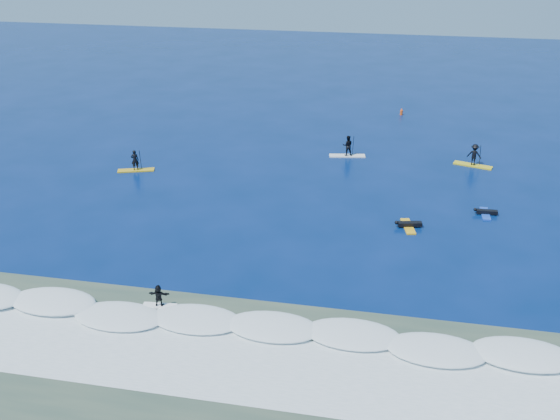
% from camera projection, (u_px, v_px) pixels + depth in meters
% --- Properties ---
extents(ground, '(160.00, 160.00, 0.00)m').
position_uv_depth(ground, '(289.00, 238.00, 40.40)').
color(ground, '#031A4A').
rests_on(ground, ground).
extents(shallow_water, '(90.00, 13.00, 0.01)m').
position_uv_depth(shallow_water, '(233.00, 380.00, 27.97)').
color(shallow_water, '#324438').
rests_on(shallow_water, ground).
extents(breaking_wave, '(40.00, 6.00, 0.30)m').
position_uv_depth(breaking_wave, '(253.00, 328.00, 31.52)').
color(breaking_wave, white).
rests_on(breaking_wave, ground).
extents(whitewater, '(34.00, 5.00, 0.02)m').
position_uv_depth(whitewater, '(238.00, 366.00, 28.86)').
color(whitewater, silver).
rests_on(whitewater, ground).
extents(sup_paddler_left, '(3.02, 1.62, 2.06)m').
position_uv_depth(sup_paddler_left, '(135.00, 163.00, 50.79)').
color(sup_paddler_left, gold).
rests_on(sup_paddler_left, ground).
extents(sup_paddler_center, '(3.19, 1.29, 2.18)m').
position_uv_depth(sup_paddler_center, '(348.00, 147.00, 53.80)').
color(sup_paddler_center, white).
rests_on(sup_paddler_center, ground).
extents(sup_paddler_right, '(3.24, 1.67, 2.21)m').
position_uv_depth(sup_paddler_right, '(474.00, 156.00, 51.71)').
color(sup_paddler_right, gold).
rests_on(sup_paddler_right, ground).
extents(prone_paddler_near, '(1.84, 2.39, 0.48)m').
position_uv_depth(prone_paddler_near, '(408.00, 225.00, 41.73)').
color(prone_paddler_near, gold).
rests_on(prone_paddler_near, ground).
extents(prone_paddler_far, '(1.65, 2.09, 0.43)m').
position_uv_depth(prone_paddler_far, '(486.00, 212.00, 43.51)').
color(prone_paddler_far, blue).
rests_on(prone_paddler_far, ground).
extents(wave_surfer, '(1.85, 0.66, 1.31)m').
position_uv_depth(wave_surfer, '(159.00, 297.00, 32.73)').
color(wave_surfer, white).
rests_on(wave_surfer, breaking_wave).
extents(marker_buoy, '(0.31, 0.31, 0.74)m').
position_uv_depth(marker_buoy, '(401.00, 112.00, 65.34)').
color(marker_buoy, '#ED4C15').
rests_on(marker_buoy, ground).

